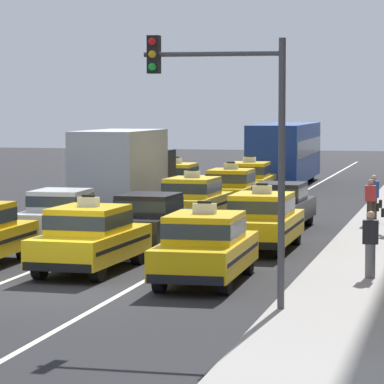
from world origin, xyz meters
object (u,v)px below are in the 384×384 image
(pedestrian_near_crosswalk, at_px, (370,244))
(taxi_center_fourth, at_px, (231,189))
(sedan_left_second, at_px, (61,213))
(taxi_center_fifth, at_px, (250,180))
(sedan_right_third, at_px, (280,204))
(pedestrian_trailing, at_px, (374,198))
(box_truck_left_third, at_px, (125,170))
(sedan_center_second, at_px, (150,218))
(taxi_center_third, at_px, (193,200))
(taxi_right_nearest, at_px, (205,246))
(pedestrian_far_corner, at_px, (371,202))
(traffic_light_pole, at_px, (234,124))
(taxi_center_nearest, at_px, (90,237))
(taxi_left_fourth, at_px, (176,181))
(bus_center_sixth, at_px, (286,151))
(taxi_right_second, at_px, (262,220))

(pedestrian_near_crosswalk, bearing_deg, taxi_center_fourth, 111.46)
(sedan_left_second, distance_m, taxi_center_fifth, 16.42)
(sedan_right_third, bearing_deg, pedestrian_trailing, 31.19)
(box_truck_left_third, xyz_separation_m, pedestrian_trailing, (9.26, -0.96, -0.82))
(sedan_center_second, bearing_deg, pedestrian_near_crosswalk, -38.63)
(box_truck_left_third, distance_m, pedestrian_trailing, 9.34)
(taxi_center_third, xyz_separation_m, taxi_center_fourth, (0.30, 5.37, 0.00))
(sedan_center_second, bearing_deg, taxi_right_nearest, -63.72)
(box_truck_left_third, relative_size, pedestrian_far_corner, 4.54)
(sedan_center_second, height_order, traffic_light_pole, traffic_light_pole)
(taxi_center_nearest, xyz_separation_m, taxi_center_fourth, (0.24, 16.83, 0.00))
(taxi_center_fourth, distance_m, traffic_light_pole, 22.25)
(pedestrian_trailing, bearing_deg, taxi_left_fourth, 138.53)
(sedan_left_second, distance_m, taxi_center_third, 6.12)
(box_truck_left_third, bearing_deg, traffic_light_pole, -67.05)
(sedan_left_second, height_order, bus_center_sixth, bus_center_sixth)
(taxi_right_second, xyz_separation_m, pedestrian_trailing, (2.63, 7.44, 0.08))
(taxi_right_nearest, height_order, traffic_light_pole, traffic_light_pole)
(pedestrian_far_corner, bearing_deg, sedan_center_second, -132.99)
(sedan_left_second, height_order, taxi_right_nearest, taxi_right_nearest)
(traffic_light_pole, bearing_deg, bus_center_sixth, 96.94)
(box_truck_left_third, bearing_deg, taxi_center_nearest, -76.97)
(pedestrian_far_corner, bearing_deg, traffic_light_pole, -95.24)
(box_truck_left_third, xyz_separation_m, taxi_right_nearest, (6.33, -14.59, -0.90))
(sedan_left_second, xyz_separation_m, taxi_center_nearest, (2.97, -6.08, 0.03))
(taxi_right_second, bearing_deg, pedestrian_trailing, 70.52)
(box_truck_left_third, xyz_separation_m, taxi_center_fourth, (3.36, 3.37, -0.90))
(sedan_left_second, bearing_deg, traffic_light_pole, -55.09)
(taxi_center_fifth, relative_size, taxi_right_second, 1.01)
(taxi_right_nearest, bearing_deg, pedestrian_far_corner, 77.18)
(sedan_left_second, xyz_separation_m, bus_center_sixth, (3.19, 25.21, 0.97))
(taxi_center_third, height_order, sedan_right_third, taxi_center_third)
(taxi_center_fourth, relative_size, pedestrian_near_crosswalk, 2.91)
(sedan_left_second, xyz_separation_m, taxi_right_second, (6.48, -1.02, 0.03))
(bus_center_sixth, height_order, traffic_light_pole, traffic_light_pole)
(pedestrian_trailing, bearing_deg, taxi_center_fifth, 122.31)
(pedestrian_trailing, bearing_deg, taxi_center_fourth, 143.74)
(taxi_left_fourth, bearing_deg, sedan_left_second, -90.09)
(taxi_center_fourth, height_order, pedestrian_near_crosswalk, taxi_center_fourth)
(sedan_left_second, bearing_deg, taxi_right_second, -8.91)
(bus_center_sixth, xyz_separation_m, taxi_right_second, (3.29, -26.22, -0.94))
(taxi_center_fourth, xyz_separation_m, pedestrian_near_crosswalk, (6.75, -17.18, 0.07))
(sedan_center_second, xyz_separation_m, taxi_right_nearest, (3.10, -6.27, 0.03))
(taxi_center_third, relative_size, traffic_light_pole, 0.83)
(box_truck_left_third, height_order, sedan_right_third, box_truck_left_third)
(sedan_center_second, relative_size, taxi_center_fourth, 0.95)
(taxi_center_third, bearing_deg, taxi_right_second, -60.87)
(taxi_center_fifth, xyz_separation_m, traffic_light_pole, (4.62, -27.01, 2.94))
(taxi_center_third, xyz_separation_m, taxi_right_second, (3.57, -6.40, 0.00))
(taxi_center_fourth, xyz_separation_m, taxi_center_fifth, (-0.25, 5.40, 0.00))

